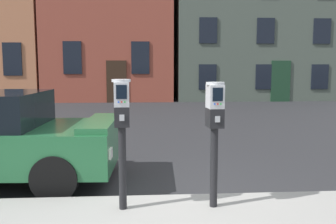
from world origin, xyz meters
name	(u,v)px	position (x,y,z in m)	size (l,w,h in m)	color
ground_plane	(170,211)	(0.00, 0.00, 0.00)	(160.00, 160.00, 0.00)	#28282B
parking_meter_near_kerb	(122,121)	(-0.58, -0.24, 1.19)	(0.23, 0.26, 1.53)	black
parking_meter_twin_adjacent	(215,122)	(0.50, -0.24, 1.17)	(0.23, 0.26, 1.49)	black
townhouse_grey_stucco	(251,16)	(5.87, 16.81, 4.64)	(8.79, 5.28, 9.27)	#4C564C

